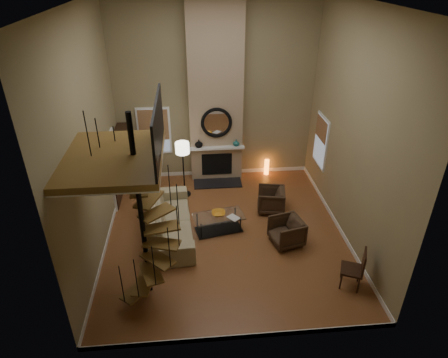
{
  "coord_description": "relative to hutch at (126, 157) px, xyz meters",
  "views": [
    {
      "loc": [
        -0.78,
        -8.08,
        6.23
      ],
      "look_at": [
        0.0,
        0.4,
        1.4
      ],
      "focal_mm": 31.28,
      "sensor_mm": 36.0,
      "label": 1
    }
  ],
  "objects": [
    {
      "name": "baseboard_front",
      "position": [
        2.78,
        -6.06,
        -0.89
      ],
      "size": [
        6.0,
        0.02,
        0.12
      ],
      "primitive_type": "cube",
      "color": "white",
      "rests_on": "ground"
    },
    {
      "name": "ceiling",
      "position": [
        2.78,
        -2.82,
        4.54
      ],
      "size": [
        6.0,
        6.5,
        0.01
      ],
      "primitive_type": "cube",
      "color": "silver",
      "rests_on": "back_wall"
    },
    {
      "name": "spiral_stair",
      "position": [
        1.0,
        -4.61,
        0.83
      ],
      "size": [
        1.47,
        1.47,
        4.06
      ],
      "color": "black",
      "rests_on": "ground"
    },
    {
      "name": "baseboard_left",
      "position": [
        -0.21,
        -2.82,
        -0.89
      ],
      "size": [
        0.02,
        6.5,
        0.12
      ],
      "primitive_type": "cube",
      "color": "white",
      "rests_on": "ground"
    },
    {
      "name": "armchair_near",
      "position": [
        4.22,
        -1.89,
        -0.6
      ],
      "size": [
        0.87,
        0.85,
        0.68
      ],
      "primitive_type": "imported",
      "rotation": [
        0.0,
        0.0,
        -1.76
      ],
      "color": "#402C1D",
      "rests_on": "ground"
    },
    {
      "name": "sofa",
      "position": [
        1.34,
        -2.63,
        -0.55
      ],
      "size": [
        1.27,
        2.86,
        0.82
      ],
      "primitive_type": "imported",
      "rotation": [
        0.0,
        0.0,
        1.64
      ],
      "color": "tan",
      "rests_on": "ground"
    },
    {
      "name": "right_wall",
      "position": [
        5.78,
        -2.82,
        1.8
      ],
      "size": [
        0.02,
        6.5,
        5.5
      ],
      "primitive_type": "cube",
      "color": "#91845D",
      "rests_on": "ground"
    },
    {
      "name": "floor_lamp",
      "position": [
        1.75,
        -0.8,
        0.46
      ],
      "size": [
        0.4,
        0.4,
        1.71
      ],
      "color": "black",
      "rests_on": "ground"
    },
    {
      "name": "coffee_table",
      "position": [
        2.62,
        -2.67,
        -0.67
      ],
      "size": [
        1.4,
        0.89,
        0.47
      ],
      "color": "silver",
      "rests_on": "ground"
    },
    {
      "name": "left_wall",
      "position": [
        -0.22,
        -2.82,
        1.8
      ],
      "size": [
        0.02,
        6.5,
        5.5
      ],
      "primitive_type": "cube",
      "color": "#91845D",
      "rests_on": "ground"
    },
    {
      "name": "back_wall",
      "position": [
        2.78,
        0.43,
        1.8
      ],
      "size": [
        6.0,
        0.02,
        5.5
      ],
      "primitive_type": "cube",
      "color": "#91845D",
      "rests_on": "ground"
    },
    {
      "name": "window_back",
      "position": [
        0.88,
        0.4,
        0.67
      ],
      "size": [
        1.02,
        0.06,
        1.52
      ],
      "color": "white",
      "rests_on": "back_wall"
    },
    {
      "name": "bowl",
      "position": [
        2.62,
        -2.62,
        -0.45
      ],
      "size": [
        0.36,
        0.36,
        0.09
      ],
      "primitive_type": "imported",
      "color": "orange",
      "rests_on": "coffee_table"
    },
    {
      "name": "window_right",
      "position": [
        5.76,
        -0.82,
        0.68
      ],
      "size": [
        0.06,
        1.02,
        1.52
      ],
      "color": "white",
      "rests_on": "right_wall"
    },
    {
      "name": "loft",
      "position": [
        0.74,
        -4.62,
        2.29
      ],
      "size": [
        1.7,
        2.2,
        1.09
      ],
      "color": "brown",
      "rests_on": "left_wall"
    },
    {
      "name": "book",
      "position": [
        2.97,
        -2.82,
        -0.49
      ],
      "size": [
        0.36,
        0.37,
        0.03
      ],
      "primitive_type": "imported",
      "rotation": [
        0.0,
        0.0,
        0.7
      ],
      "color": "gray",
      "rests_on": "coffee_table"
    },
    {
      "name": "entry_door",
      "position": [
        -0.17,
        -1.02,
        0.1
      ],
      "size": [
        0.1,
        1.05,
        2.16
      ],
      "color": "white",
      "rests_on": "ground"
    },
    {
      "name": "front_wall",
      "position": [
        2.78,
        -6.07,
        1.8
      ],
      "size": [
        6.0,
        0.02,
        5.5
      ],
      "primitive_type": "cube",
      "color": "#91845D",
      "rests_on": "ground"
    },
    {
      "name": "baseboard_right",
      "position": [
        5.77,
        -2.82,
        -0.89
      ],
      "size": [
        0.02,
        6.5,
        0.12
      ],
      "primitive_type": "cube",
      "color": "white",
      "rests_on": "ground"
    },
    {
      "name": "mantel",
      "position": [
        2.78,
        -0.04,
        0.2
      ],
      "size": [
        1.7,
        0.18,
        0.06
      ],
      "primitive_type": "cube",
      "color": "white",
      "rests_on": "chimney_breast"
    },
    {
      "name": "ground",
      "position": [
        2.78,
        -2.82,
        -0.95
      ],
      "size": [
        6.0,
        6.5,
        0.01
      ],
      "primitive_type": "cube",
      "color": "#A06133",
      "rests_on": "ground"
    },
    {
      "name": "firebox",
      "position": [
        2.78,
        0.04,
        -0.4
      ],
      "size": [
        0.95,
        0.02,
        0.72
      ],
      "primitive_type": "cube",
      "color": "black",
      "rests_on": "chimney_breast"
    },
    {
      "name": "baseboard_back",
      "position": [
        2.78,
        0.42,
        -0.89
      ],
      "size": [
        6.0,
        0.02,
        0.12
      ],
      "primitive_type": "cube",
      "color": "white",
      "rests_on": "ground"
    },
    {
      "name": "vase_left",
      "position": [
        2.23,
        -0.0,
        0.35
      ],
      "size": [
        0.24,
        0.24,
        0.25
      ],
      "primitive_type": "imported",
      "color": "black",
      "rests_on": "mantel"
    },
    {
      "name": "mirror_disc",
      "position": [
        2.78,
        0.03,
        1.0
      ],
      "size": [
        0.8,
        0.01,
        0.8
      ],
      "primitive_type": "cylinder",
      "rotation": [
        1.57,
        0.0,
        0.0
      ],
      "color": "white",
      "rests_on": "chimney_breast"
    },
    {
      "name": "side_chair",
      "position": [
        5.38,
        -4.93,
        -0.42
      ],
      "size": [
        0.6,
        0.6,
        0.97
      ],
      "color": "black",
      "rests_on": "ground"
    },
    {
      "name": "hearth",
      "position": [
        2.78,
        -0.25,
        -0.93
      ],
      "size": [
        1.5,
        0.6,
        0.04
      ],
      "primitive_type": "cube",
      "color": "black",
      "rests_on": "ground"
    },
    {
      "name": "hutch",
      "position": [
        0.0,
        0.0,
        0.0
      ],
      "size": [
        0.4,
        0.86,
        1.91
      ],
      "primitive_type": "cube",
      "color": "black",
      "rests_on": "ground"
    },
    {
      "name": "vase_right",
      "position": [
        3.38,
        -0.0,
        0.33
      ],
      "size": [
        0.2,
        0.2,
        0.21
      ],
      "primitive_type": "imported",
      "color": "#1A5C5C",
      "rests_on": "mantel"
    },
    {
      "name": "accent_lamp",
      "position": [
        4.44,
        0.25,
        -0.7
      ],
      "size": [
        0.15,
        0.15,
        0.53
      ],
      "primitive_type": "cylinder",
      "color": "orange",
      "rests_on": "ground"
    },
    {
      "name": "mirror_frame",
      "position": [
        2.78,
        0.02,
        1.0
      ],
      "size": [
        0.94,
        0.1,
        0.94
      ],
      "primitive_type": "torus",
      "rotation": [
        1.57,
        0.0,
        0.0
      ],
      "color": "black",
      "rests_on": "chimney_breast"
    },
    {
      "name": "chimney_breast",
      "position": [
        2.78,
        0.24,
        1.8
      ],
      "size": [
        1.6,
        0.38,
        5.5
      ],
      "primitive_type": "cube",
      "color": "tan",
      "rests_on": "ground"
    },
    {
      "name": "armchair_far",
      "position": [
        4.32,
        -3.33,
        -0.6
      ],
      "size": [
        0.9,
        0.89,
        0.68
      ],
      "primitive_type": "imported",
      "rotation": [
        0.0,
        0.0,
        -1.33
      ],
      "color": "#402C1D",
      "rests_on": "ground"
    }
  ]
}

